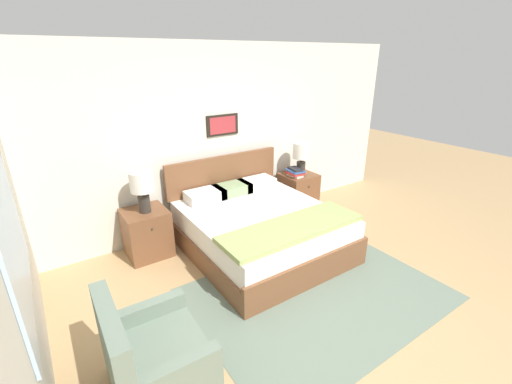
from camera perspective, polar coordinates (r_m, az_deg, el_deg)
The scene contains 14 objects.
ground_plane at distance 3.56m, azimuth 14.91°, elevation -21.82°, with size 16.00×16.00×0.00m, color tan.
wall_back at distance 4.93m, azimuth -8.16°, elevation 8.53°, with size 7.03×0.09×2.60m.
wall_left at distance 3.13m, azimuth -36.18°, elevation -3.51°, with size 0.08×5.12×2.60m.
area_rug_main at distance 3.94m, azimuth 10.27°, elevation -16.34°, with size 2.62×1.94×0.01m.
bed at distance 4.50m, azimuth 0.66°, elevation -6.04°, with size 1.78×1.98×1.07m.
armchair at distance 2.98m, azimuth -16.74°, elevation -25.28°, with size 0.71×0.81×0.85m.
nightstand_near_window at distance 4.62m, azimuth -17.72°, elevation -6.49°, with size 0.53×0.54×0.61m.
nightstand_by_door at distance 5.73m, azimuth 6.97°, elevation 0.08°, with size 0.53×0.54×0.61m.
table_lamp_near_window at distance 4.33m, azimuth -18.49°, elevation 1.03°, with size 0.28×0.28×0.53m.
table_lamp_by_door at distance 5.51m, azimuth 7.60°, elevation 6.35°, with size 0.28×0.28×0.53m.
book_thick_bottom at distance 5.51m, azimuth 6.53°, elevation 2.81°, with size 0.18×0.25×0.04m.
book_hardcover_middle at distance 5.49m, azimuth 6.55°, elevation 3.21°, with size 0.21×0.25×0.04m.
book_novel_upper at distance 5.48m, azimuth 6.57°, elevation 3.55°, with size 0.22×0.28×0.03m.
book_slim_near_top at distance 5.47m, azimuth 6.58°, elevation 3.82°, with size 0.18×0.26×0.03m.
Camera 1 is at (-2.09, -1.57, 2.42)m, focal length 24.00 mm.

